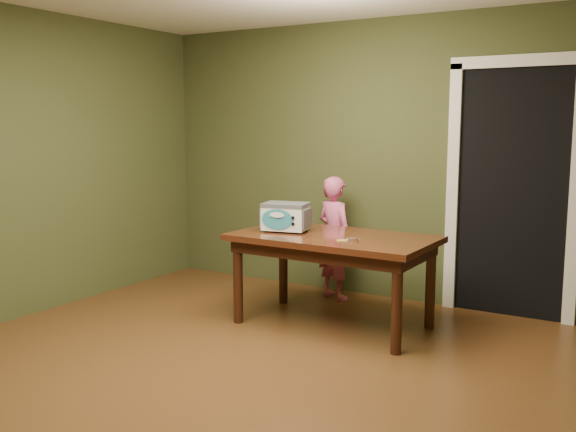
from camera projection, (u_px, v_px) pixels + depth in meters
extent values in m
plane|color=#553118|center=(211.00, 382.00, 4.11)|extent=(5.00, 5.00, 0.00)
cube|color=#404726|center=(371.00, 160.00, 6.05)|extent=(4.50, 0.02, 2.60)
cube|color=black|center=(519.00, 191.00, 5.68)|extent=(0.90, 0.60, 2.10)
cube|color=black|center=(512.00, 194.00, 5.41)|extent=(0.90, 0.02, 2.10)
cube|color=white|center=(453.00, 191.00, 5.65)|extent=(0.10, 0.06, 2.20)
cube|color=white|center=(576.00, 198.00, 5.15)|extent=(0.10, 0.06, 2.20)
cube|color=white|center=(518.00, 61.00, 5.24)|extent=(1.10, 0.06, 0.10)
cube|color=#37180C|center=(333.00, 238.00, 5.17)|extent=(1.62, 0.93, 0.05)
cube|color=black|center=(333.00, 247.00, 5.18)|extent=(1.50, 0.81, 0.10)
cylinder|color=black|center=(238.00, 281.00, 5.29)|extent=(0.08, 0.08, 0.70)
cylinder|color=black|center=(283.00, 266.00, 5.88)|extent=(0.08, 0.08, 0.70)
cylinder|color=black|center=(397.00, 307.00, 4.56)|extent=(0.08, 0.08, 0.70)
cylinder|color=black|center=(430.00, 286.00, 5.15)|extent=(0.08, 0.08, 0.70)
cylinder|color=#4C4F54|center=(265.00, 231.00, 5.31)|extent=(0.02, 0.02, 0.02)
cylinder|color=#4C4F54|center=(273.00, 228.00, 5.49)|extent=(0.02, 0.02, 0.02)
cylinder|color=#4C4F54|center=(299.00, 233.00, 5.22)|extent=(0.02, 0.02, 0.02)
cylinder|color=#4C4F54|center=(306.00, 229.00, 5.40)|extent=(0.02, 0.02, 0.02)
cube|color=white|center=(286.00, 217.00, 5.34)|extent=(0.40, 0.32, 0.20)
cube|color=#4C4F54|center=(286.00, 205.00, 5.32)|extent=(0.41, 0.33, 0.03)
cube|color=#4C4F54|center=(265.00, 216.00, 5.40)|extent=(0.06, 0.23, 0.16)
cube|color=#4C4F54|center=(307.00, 219.00, 5.28)|extent=(0.06, 0.23, 0.16)
ellipsoid|color=teal|center=(277.00, 219.00, 5.23)|extent=(0.27, 0.06, 0.17)
cylinder|color=black|center=(293.00, 218.00, 5.18)|extent=(0.03, 0.02, 0.02)
cylinder|color=black|center=(293.00, 224.00, 5.18)|extent=(0.02, 0.02, 0.02)
cylinder|color=silver|center=(353.00, 239.00, 4.91)|extent=(0.10, 0.10, 0.02)
cylinder|color=#4D2619|center=(353.00, 239.00, 4.91)|extent=(0.09, 0.09, 0.01)
cube|color=#FFED6E|center=(348.00, 240.00, 4.91)|extent=(0.16, 0.13, 0.01)
imported|color=#D8598C|center=(335.00, 238.00, 6.01)|extent=(0.50, 0.42, 1.16)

